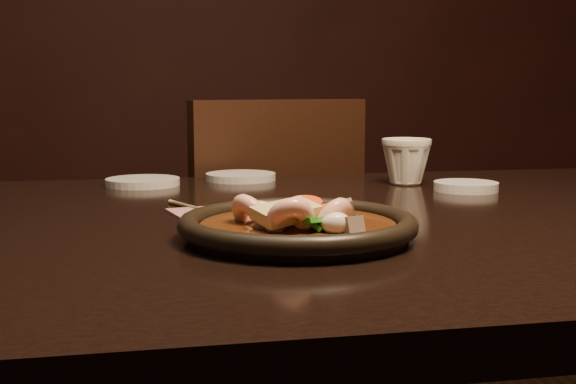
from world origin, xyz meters
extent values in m
cube|color=black|center=(0.00, 0.00, 0.73)|extent=(1.60, 0.90, 0.04)
cube|color=black|center=(0.03, 0.72, 0.43)|extent=(0.54, 0.54, 0.04)
cylinder|color=black|center=(0.13, 0.94, 0.21)|extent=(0.04, 0.04, 0.41)
cylinder|color=black|center=(-0.19, 0.82, 0.21)|extent=(0.04, 0.04, 0.41)
cube|color=black|center=(0.10, 0.54, 0.67)|extent=(0.39, 0.17, 0.44)
cylinder|color=black|center=(-0.01, -0.14, 0.76)|extent=(0.24, 0.24, 0.01)
torus|color=black|center=(-0.01, -0.14, 0.77)|extent=(0.26, 0.26, 0.02)
cylinder|color=#3D1D0B|center=(-0.01, -0.14, 0.76)|extent=(0.21, 0.21, 0.01)
ellipsoid|color=#3D1D0B|center=(-0.01, -0.14, 0.76)|extent=(0.12, 0.11, 0.03)
torus|color=#FDBD9F|center=(0.02, -0.16, 0.77)|extent=(0.07, 0.06, 0.05)
torus|color=#FDBD9F|center=(-0.03, -0.18, 0.78)|extent=(0.05, 0.05, 0.05)
torus|color=#FDBD9F|center=(-0.06, -0.13, 0.77)|extent=(0.06, 0.07, 0.05)
cube|color=gray|center=(0.04, -0.12, 0.78)|extent=(0.03, 0.03, 0.03)
cube|color=gray|center=(0.00, -0.12, 0.77)|extent=(0.03, 0.03, 0.03)
cube|color=gray|center=(-0.05, -0.16, 0.77)|extent=(0.03, 0.04, 0.03)
cube|color=gray|center=(-0.03, -0.15, 0.77)|extent=(0.03, 0.03, 0.03)
cube|color=gray|center=(0.03, -0.19, 0.77)|extent=(0.03, 0.04, 0.03)
cube|color=gray|center=(-0.01, -0.14, 0.78)|extent=(0.03, 0.03, 0.03)
cylinder|color=red|center=(-0.02, -0.15, 0.78)|extent=(0.04, 0.05, 0.03)
cylinder|color=red|center=(0.01, -0.12, 0.77)|extent=(0.04, 0.03, 0.04)
cylinder|color=red|center=(0.03, -0.11, 0.78)|extent=(0.04, 0.04, 0.02)
cylinder|color=red|center=(0.01, -0.15, 0.78)|extent=(0.06, 0.06, 0.02)
cylinder|color=red|center=(0.01, -0.08, 0.78)|extent=(0.04, 0.04, 0.03)
cube|color=#257716|center=(0.00, -0.19, 0.78)|extent=(0.04, 0.03, 0.01)
cube|color=#257716|center=(0.03, -0.16, 0.77)|extent=(0.04, 0.02, 0.02)
cube|color=#257716|center=(-0.01, -0.18, 0.78)|extent=(0.03, 0.03, 0.03)
cube|color=#257716|center=(0.02, -0.09, 0.78)|extent=(0.04, 0.03, 0.02)
cube|color=#257716|center=(-0.01, -0.13, 0.77)|extent=(0.04, 0.03, 0.02)
cube|color=#257716|center=(-0.03, -0.11, 0.77)|extent=(0.03, 0.04, 0.01)
ellipsoid|color=silver|center=(-0.02, -0.14, 0.77)|extent=(0.04, 0.02, 0.02)
ellipsoid|color=silver|center=(-0.02, -0.13, 0.77)|extent=(0.03, 0.03, 0.03)
ellipsoid|color=silver|center=(-0.01, -0.14, 0.77)|extent=(0.04, 0.03, 0.03)
ellipsoid|color=silver|center=(0.01, -0.12, 0.77)|extent=(0.04, 0.03, 0.02)
ellipsoid|color=silver|center=(0.01, -0.20, 0.78)|extent=(0.03, 0.02, 0.02)
ellipsoid|color=silver|center=(-0.05, -0.08, 0.77)|extent=(0.04, 0.04, 0.02)
cube|color=#D0C07C|center=(-0.03, -0.16, 0.78)|extent=(0.08, 0.06, 0.03)
cylinder|color=silver|center=(0.33, 0.18, 0.76)|extent=(0.10, 0.10, 0.01)
cylinder|color=silver|center=(-0.18, 0.35, 0.76)|extent=(0.12, 0.12, 0.01)
cylinder|color=silver|center=(0.00, 0.39, 0.76)|extent=(0.13, 0.13, 0.01)
imported|color=beige|center=(0.26, 0.27, 0.79)|extent=(0.11, 0.10, 0.08)
cylinder|color=tan|center=(-0.09, 0.03, 0.75)|extent=(0.09, 0.19, 0.01)
cylinder|color=tan|center=(-0.10, 0.04, 0.75)|extent=(0.09, 0.19, 0.01)
cube|color=#9A605E|center=(-0.07, 0.02, 0.75)|extent=(0.17, 0.17, 0.00)
camera|label=1|loc=(-0.17, -0.89, 0.91)|focal=45.00mm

